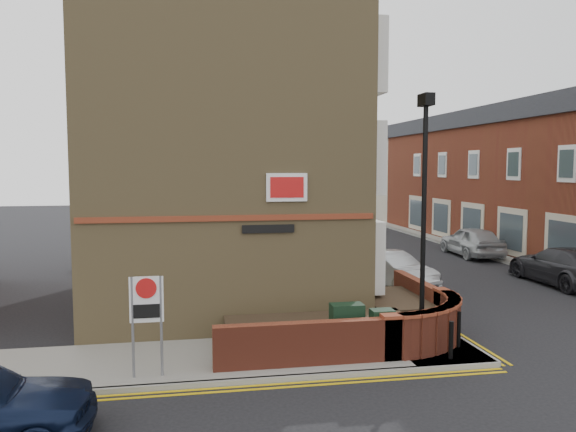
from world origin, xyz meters
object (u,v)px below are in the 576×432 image
at_px(zone_sign, 147,308).
at_px(silver_car_near, 392,269).
at_px(lamppost, 424,221).
at_px(utility_cabinet_large, 347,328).

relative_size(zone_sign, silver_car_near, 0.54).
height_order(lamppost, utility_cabinet_large, lamppost).
bearing_deg(silver_car_near, zone_sign, -157.23).
xyz_separation_m(lamppost, utility_cabinet_large, (-1.90, 0.10, -2.62)).
bearing_deg(lamppost, zone_sign, -173.93).
bearing_deg(zone_sign, lamppost, 6.07).
bearing_deg(lamppost, utility_cabinet_large, 176.99).
bearing_deg(utility_cabinet_large, zone_sign, -170.31).
distance_m(lamppost, zone_sign, 6.85).
bearing_deg(utility_cabinet_large, lamppost, -3.01).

